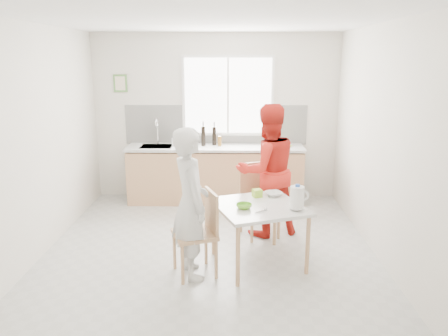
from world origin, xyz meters
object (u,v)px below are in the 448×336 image
object	(u,v)px
wine_bottle_b	(214,136)
chair_left	(201,229)
chair_far	(258,196)
wine_bottle_a	(203,136)
bowl_green	(244,206)
person_red	(267,171)
person_white	(191,204)
milk_jug	(297,197)
dining_table	(259,211)
bowl_white	(274,194)

from	to	relation	value
wine_bottle_b	chair_left	bearing A→B (deg)	-91.00
chair_far	wine_bottle_a	bearing A→B (deg)	99.62
bowl_green	person_red	bearing A→B (deg)	72.14
person_white	person_red	xyz separation A→B (m)	(0.89, 1.17, 0.06)
chair_left	milk_jug	world-z (taller)	milk_jug
dining_table	chair_left	xyz separation A→B (m)	(-0.64, -0.24, -0.12)
dining_table	bowl_green	distance (m)	0.23
chair_far	bowl_green	bearing A→B (deg)	-122.23
person_white	wine_bottle_a	distance (m)	2.58
chair_far	wine_bottle_b	distance (m)	1.69
bowl_green	milk_jug	distance (m)	0.58
wine_bottle_b	bowl_white	bearing A→B (deg)	-68.76
person_red	milk_jug	world-z (taller)	person_red
milk_jug	wine_bottle_a	distance (m)	2.72
bowl_white	wine_bottle_a	size ratio (longest dim) A/B	0.62
person_white	person_red	bearing A→B (deg)	-57.67
bowl_white	chair_left	bearing A→B (deg)	-145.35
bowl_green	wine_bottle_a	bearing A→B (deg)	103.87
milk_jug	person_red	bearing A→B (deg)	82.73
bowl_green	wine_bottle_b	size ratio (longest dim) A/B	0.57
person_white	person_red	size ratio (longest dim) A/B	0.93
chair_far	bowl_white	distance (m)	0.61
bowl_white	wine_bottle_b	size ratio (longest dim) A/B	0.66
person_red	wine_bottle_a	bearing A→B (deg)	-76.85
wine_bottle_a	wine_bottle_b	xyz separation A→B (m)	(0.17, 0.07, -0.01)
chair_left	wine_bottle_a	world-z (taller)	wine_bottle_a
chair_far	bowl_white	size ratio (longest dim) A/B	4.86
chair_far	person_red	xyz separation A→B (m)	(0.12, 0.01, 0.34)
milk_jug	wine_bottle_b	size ratio (longest dim) A/B	0.89
dining_table	bowl_white	xyz separation A→B (m)	(0.19, 0.34, 0.10)
chair_far	dining_table	bearing A→B (deg)	-113.05
dining_table	chair_left	distance (m)	0.69
dining_table	chair_left	size ratio (longest dim) A/B	1.27
chair_left	chair_far	size ratio (longest dim) A/B	0.97
person_red	person_white	bearing A→B (deg)	32.33
chair_far	wine_bottle_a	world-z (taller)	wine_bottle_a
dining_table	bowl_white	size ratio (longest dim) A/B	5.99
person_white	bowl_white	bearing A→B (deg)	-77.04
person_red	wine_bottle_b	bearing A→B (deg)	-83.20
chair_left	person_white	distance (m)	0.32
bowl_white	wine_bottle_a	distance (m)	2.21
dining_table	person_red	size ratio (longest dim) A/B	0.68
wine_bottle_b	milk_jug	bearing A→B (deg)	-68.43
bowl_green	wine_bottle_b	bearing A→B (deg)	99.66
person_red	chair_left	bearing A→B (deg)	34.69
chair_left	wine_bottle_a	bearing A→B (deg)	162.57
milk_jug	bowl_green	bearing A→B (deg)	156.16
bowl_green	wine_bottle_b	distance (m)	2.54
dining_table	wine_bottle_a	world-z (taller)	wine_bottle_a
person_white	wine_bottle_a	world-z (taller)	person_white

